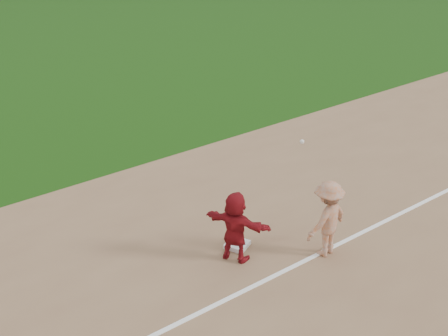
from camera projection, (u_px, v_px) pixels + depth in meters
ground at (266, 249)px, 11.79m from camera, size 160.00×160.00×0.00m
foul_line at (292, 267)px, 11.20m from camera, size 60.00×0.10×0.01m
first_base at (237, 245)px, 11.81m from camera, size 0.58×0.58×0.10m
base_runner at (235, 227)px, 11.13m from camera, size 1.05×1.45×1.52m
first_base_play at (327, 219)px, 11.26m from camera, size 1.17×0.73×2.62m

